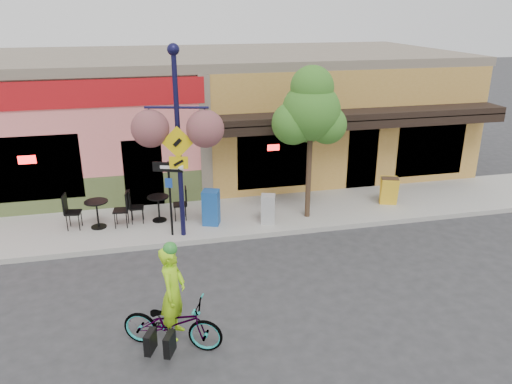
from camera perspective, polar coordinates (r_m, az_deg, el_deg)
ground at (r=13.65m, az=0.72°, el=-6.21°), size 90.00×90.00×0.00m
sidewalk at (r=15.39m, az=-1.07°, el=-2.70°), size 24.00×3.00×0.15m
curb at (r=14.10m, az=0.18°, el=-4.96°), size 24.00×0.12×0.15m
building at (r=19.94m, az=-4.50°, el=9.19°), size 18.20×8.20×4.50m
bicycle at (r=9.87m, az=-9.54°, el=-14.55°), size 2.07×1.41×1.03m
cyclist_rider at (r=9.64m, az=-9.38°, el=-12.54°), size 0.67×0.79×1.84m
lamp_post at (r=13.23m, az=-8.84°, el=5.32°), size 1.76×1.04×5.16m
one_way_sign at (r=13.73m, az=-9.77°, el=-0.82°), size 0.83×0.45×2.13m
cafe_set_left at (r=14.90m, az=-17.71°, el=-2.01°), size 1.85×1.08×1.06m
cafe_set_right at (r=14.94m, az=-11.09°, el=-1.46°), size 1.70×0.91×1.00m
newspaper_box_blue at (r=14.49m, az=-5.16°, el=-1.77°), size 0.58×0.55×1.03m
newspaper_box_grey at (r=14.56m, az=1.38°, el=-1.95°), size 0.49×0.46×0.86m
street_tree at (r=14.50m, az=6.18°, el=5.52°), size 1.96×1.96×4.54m
sandwich_board at (r=16.33m, az=15.03°, el=-0.07°), size 0.63×0.55×0.89m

